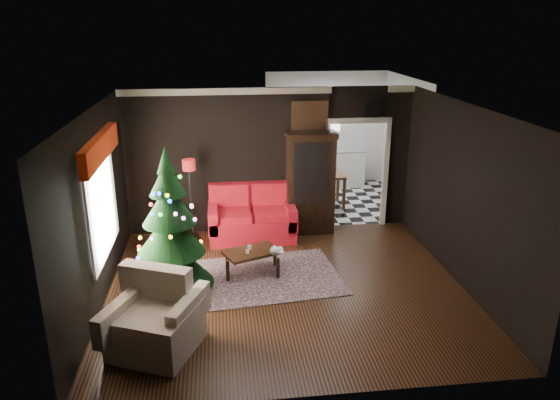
{
  "coord_description": "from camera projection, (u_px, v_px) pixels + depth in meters",
  "views": [
    {
      "loc": [
        -0.97,
        -7.22,
        3.97
      ],
      "look_at": [
        0.0,
        0.9,
        1.15
      ],
      "focal_mm": 33.58,
      "sensor_mm": 36.0,
      "label": 1
    }
  ],
  "objects": [
    {
      "name": "loveseat",
      "position": [
        252.0,
        214.0,
        9.9
      ],
      "size": [
        1.7,
        0.9,
        1.0
      ],
      "primitive_type": null,
      "color": "maroon",
      "rests_on": "ground"
    },
    {
      "name": "curio_cabinet",
      "position": [
        310.0,
        185.0,
        10.09
      ],
      "size": [
        0.9,
        0.45,
        1.9
      ],
      "primitive_type": null,
      "color": "black",
      "rests_on": "ground"
    },
    {
      "name": "cup_a",
      "position": [
        247.0,
        252.0,
        8.44
      ],
      "size": [
        0.08,
        0.08,
        0.05
      ],
      "primitive_type": "cylinder",
      "rotation": [
        0.0,
        0.0,
        0.35
      ],
      "color": "beige",
      "rests_on": "coffee_table"
    },
    {
      "name": "left_window",
      "position": [
        101.0,
        203.0,
        7.59
      ],
      "size": [
        0.05,
        1.6,
        1.4
      ],
      "primitive_type": "cube",
      "color": "white",
      "rests_on": "wall_left"
    },
    {
      "name": "ceiling",
      "position": [
        288.0,
        109.0,
        7.27
      ],
      "size": [
        5.5,
        5.5,
        0.0
      ],
      "primitive_type": "plane",
      "rotation": [
        3.14,
        0.0,
        0.0
      ],
      "color": "white",
      "rests_on": "ground"
    },
    {
      "name": "floor_lamp",
      "position": [
        191.0,
        199.0,
        9.68
      ],
      "size": [
        0.32,
        0.32,
        1.51
      ],
      "primitive_type": null,
      "rotation": [
        0.0,
        0.0,
        -0.29
      ],
      "color": "black",
      "rests_on": "ground"
    },
    {
      "name": "armchair",
      "position": [
        155.0,
        317.0,
        6.53
      ],
      "size": [
        1.33,
        1.33,
        1.03
      ],
      "primitive_type": null,
      "rotation": [
        0.0,
        0.0,
        -0.41
      ],
      "color": "beige",
      "rests_on": "ground"
    },
    {
      "name": "valance",
      "position": [
        100.0,
        148.0,
        7.33
      ],
      "size": [
        0.12,
        2.1,
        0.35
      ],
      "primitive_type": "cube",
      "color": "maroon",
      "rests_on": "wall_left"
    },
    {
      "name": "doorway",
      "position": [
        355.0,
        175.0,
        10.38
      ],
      "size": [
        1.1,
        0.1,
        2.1
      ],
      "primitive_type": null,
      "color": "white",
      "rests_on": "ground"
    },
    {
      "name": "wall_right",
      "position": [
        465.0,
        197.0,
        8.03
      ],
      "size": [
        0.0,
        5.5,
        5.5
      ],
      "primitive_type": "plane",
      "rotation": [
        1.57,
        0.0,
        -1.57
      ],
      "color": "black",
      "rests_on": "ground"
    },
    {
      "name": "rug",
      "position": [
        265.0,
        277.0,
        8.51
      ],
      "size": [
        2.56,
        1.98,
        0.01
      ],
      "primitive_type": "cube",
      "rotation": [
        0.0,
        0.0,
        0.1
      ],
      "color": "#533545",
      "rests_on": "ground"
    },
    {
      "name": "wall_back",
      "position": [
        270.0,
        161.0,
        10.07
      ],
      "size": [
        5.5,
        0.0,
        5.5
      ],
      "primitive_type": "plane",
      "rotation": [
        1.57,
        0.0,
        0.0
      ],
      "color": "black",
      "rests_on": "ground"
    },
    {
      "name": "kitchen_window",
      "position": [
        326.0,
        117.0,
        12.93
      ],
      "size": [
        0.7,
        0.06,
        0.7
      ],
      "primitive_type": "cube",
      "color": "white",
      "rests_on": "ground"
    },
    {
      "name": "floor",
      "position": [
        287.0,
        288.0,
        8.18
      ],
      "size": [
        5.5,
        5.5,
        0.0
      ],
      "primitive_type": "plane",
      "color": "black",
      "rests_on": "ground"
    },
    {
      "name": "christmas_tree",
      "position": [
        170.0,
        228.0,
        7.74
      ],
      "size": [
        1.53,
        1.53,
        2.32
      ],
      "primitive_type": null,
      "rotation": [
        0.0,
        0.0,
        0.32
      ],
      "color": "black",
      "rests_on": "ground"
    },
    {
      "name": "kitchen_counter",
      "position": [
        327.0,
        168.0,
        13.11
      ],
      "size": [
        1.8,
        0.6,
        0.9
      ],
      "primitive_type": "cube",
      "color": "white",
      "rests_on": "ground"
    },
    {
      "name": "kitchen_table",
      "position": [
        327.0,
        190.0,
        11.69
      ],
      "size": [
        0.7,
        0.7,
        0.75
      ],
      "primitive_type": null,
      "color": "brown",
      "rests_on": "ground"
    },
    {
      "name": "wall_front",
      "position": [
        319.0,
        284.0,
        5.38
      ],
      "size": [
        5.5,
        0.0,
        5.5
      ],
      "primitive_type": "plane",
      "rotation": [
        -1.57,
        0.0,
        0.0
      ],
      "color": "black",
      "rests_on": "ground"
    },
    {
      "name": "painting",
      "position": [
        310.0,
        117.0,
        9.84
      ],
      "size": [
        0.62,
        0.05,
        0.52
      ],
      "primitive_type": "cube",
      "color": "#A37B41",
      "rests_on": "wall_back"
    },
    {
      "name": "coffee_table",
      "position": [
        252.0,
        262.0,
        8.59
      ],
      "size": [
        1.01,
        0.82,
        0.39
      ],
      "primitive_type": null,
      "rotation": [
        0.0,
        0.0,
        0.39
      ],
      "color": "black",
      "rests_on": "rug"
    },
    {
      "name": "book",
      "position": [
        272.0,
        244.0,
        8.48
      ],
      "size": [
        0.19,
        0.02,
        0.25
      ],
      "primitive_type": "imported",
      "rotation": [
        0.0,
        0.0,
        -0.02
      ],
      "color": "#917F5A",
      "rests_on": "coffee_table"
    },
    {
      "name": "cup_b",
      "position": [
        250.0,
        247.0,
        8.6
      ],
      "size": [
        0.07,
        0.07,
        0.06
      ],
      "primitive_type": "cylinder",
      "rotation": [
        0.0,
        0.0,
        -0.04
      ],
      "color": "white",
      "rests_on": "coffee_table"
    },
    {
      "name": "kitchen_floor",
      "position": [
        337.0,
        201.0,
        12.13
      ],
      "size": [
        3.0,
        3.0,
        0.0
      ],
      "primitive_type": "plane",
      "color": "silver",
      "rests_on": "ground"
    },
    {
      "name": "teapot",
      "position": [
        274.0,
        251.0,
        8.34
      ],
      "size": [
        0.22,
        0.22,
        0.16
      ],
      "primitive_type": null,
      "rotation": [
        0.0,
        0.0,
        -0.41
      ],
      "color": "white",
      "rests_on": "coffee_table"
    },
    {
      "name": "wall_left",
      "position": [
        95.0,
        211.0,
        7.42
      ],
      "size": [
        0.0,
        5.5,
        5.5
      ],
      "primitive_type": "plane",
      "rotation": [
        1.57,
        0.0,
        1.57
      ],
      "color": "black",
      "rests_on": "ground"
    },
    {
      "name": "wall_clock",
      "position": [
        372.0,
        108.0,
        9.92
      ],
      "size": [
        0.32,
        0.32,
        0.06
      ],
      "primitive_type": "cylinder",
      "color": "white",
      "rests_on": "wall_back"
    }
  ]
}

